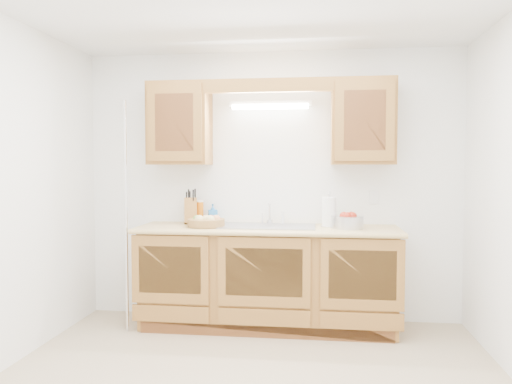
# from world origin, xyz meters

# --- Properties ---
(room) EXTENTS (3.52, 3.50, 2.50)m
(room) POSITION_xyz_m (0.00, 0.00, 1.25)
(room) COLOR tan
(room) RESTS_ON ground
(base_cabinets) EXTENTS (2.20, 0.60, 0.86)m
(base_cabinets) POSITION_xyz_m (0.00, 1.20, 0.44)
(base_cabinets) COLOR #915E2A
(base_cabinets) RESTS_ON ground
(countertop) EXTENTS (2.30, 0.63, 0.04)m
(countertop) POSITION_xyz_m (0.00, 1.19, 0.88)
(countertop) COLOR tan
(countertop) RESTS_ON base_cabinets
(upper_cabinet_left) EXTENTS (0.55, 0.33, 0.75)m
(upper_cabinet_left) POSITION_xyz_m (-0.83, 1.33, 1.83)
(upper_cabinet_left) COLOR #915E2A
(upper_cabinet_left) RESTS_ON room
(upper_cabinet_right) EXTENTS (0.55, 0.33, 0.75)m
(upper_cabinet_right) POSITION_xyz_m (0.83, 1.33, 1.83)
(upper_cabinet_right) COLOR #915E2A
(upper_cabinet_right) RESTS_ON room
(valance) EXTENTS (2.20, 0.05, 0.12)m
(valance) POSITION_xyz_m (0.00, 1.19, 2.14)
(valance) COLOR #915E2A
(valance) RESTS_ON room
(fluorescent_fixture) EXTENTS (0.76, 0.08, 0.08)m
(fluorescent_fixture) POSITION_xyz_m (0.00, 1.42, 2.00)
(fluorescent_fixture) COLOR white
(fluorescent_fixture) RESTS_ON room
(sink) EXTENTS (0.84, 0.46, 0.36)m
(sink) POSITION_xyz_m (0.00, 1.21, 0.83)
(sink) COLOR #9E9EA3
(sink) RESTS_ON countertop
(wire_shelf_pole) EXTENTS (0.03, 0.03, 2.00)m
(wire_shelf_pole) POSITION_xyz_m (-1.20, 0.94, 1.00)
(wire_shelf_pole) COLOR silver
(wire_shelf_pole) RESTS_ON ground
(outlet_plate) EXTENTS (0.08, 0.01, 0.12)m
(outlet_plate) POSITION_xyz_m (0.95, 1.49, 1.15)
(outlet_plate) COLOR white
(outlet_plate) RESTS_ON room
(fruit_basket) EXTENTS (0.36, 0.36, 0.10)m
(fruit_basket) POSITION_xyz_m (-0.54, 1.14, 0.95)
(fruit_basket) COLOR olive
(fruit_basket) RESTS_ON countertop
(knife_block) EXTENTS (0.16, 0.21, 0.34)m
(knife_block) POSITION_xyz_m (-0.74, 1.35, 1.02)
(knife_block) COLOR #915E2A
(knife_block) RESTS_ON countertop
(orange_canister) EXTENTS (0.09, 0.09, 0.21)m
(orange_canister) POSITION_xyz_m (-0.66, 1.40, 1.01)
(orange_canister) COLOR #D4690B
(orange_canister) RESTS_ON countertop
(soap_bottle) EXTENTS (0.10, 0.11, 0.18)m
(soap_bottle) POSITION_xyz_m (-0.54, 1.41, 0.99)
(soap_bottle) COLOR #2A83D4
(soap_bottle) RESTS_ON countertop
(sponge) EXTENTS (0.12, 0.10, 0.02)m
(sponge) POSITION_xyz_m (0.65, 1.44, 0.91)
(sponge) COLOR #CC333F
(sponge) RESTS_ON countertop
(paper_towel) EXTENTS (0.16, 0.16, 0.31)m
(paper_towel) POSITION_xyz_m (0.54, 1.25, 1.03)
(paper_towel) COLOR silver
(paper_towel) RESTS_ON countertop
(apple_bowl) EXTENTS (0.33, 0.33, 0.14)m
(apple_bowl) POSITION_xyz_m (0.70, 1.17, 0.96)
(apple_bowl) COLOR silver
(apple_bowl) RESTS_ON countertop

